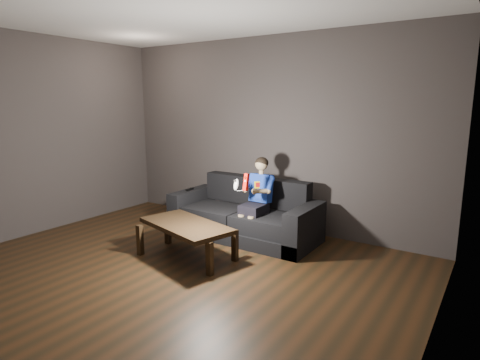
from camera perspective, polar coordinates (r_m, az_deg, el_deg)
The scene contains 9 objects.
floor at distance 4.18m, azimuth -14.05°, elevation -14.77°, with size 5.00×5.00×0.00m, color black.
back_wall at distance 5.76m, azimuth 4.01°, elevation 6.56°, with size 5.00×0.04×2.70m, color #3F3836.
right_wall at distance 2.56m, azimuth 25.53°, elevation -0.14°, with size 0.04×5.00×2.70m, color #3F3836.
sofa at distance 5.44m, azimuth 0.68°, elevation -5.46°, with size 2.00×0.86×0.77m.
child at distance 5.18m, azimuth 2.48°, elevation -1.74°, with size 0.41×0.50×1.01m.
wii_remote_red at distance 4.77m, azimuth 0.88°, elevation -0.30°, with size 0.06×0.08×0.21m.
nunchuk_white at distance 4.87m, azimuth -0.54°, elevation -0.66°, with size 0.06×0.09×0.15m.
wii_remote_black at distance 5.83m, azimuth -7.15°, elevation -1.30°, with size 0.06×0.16×0.03m.
coffee_table at distance 4.71m, azimuth -7.67°, elevation -6.77°, with size 1.26×0.85×0.42m.
Camera 1 is at (2.83, -2.50, 1.80)m, focal length 30.00 mm.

